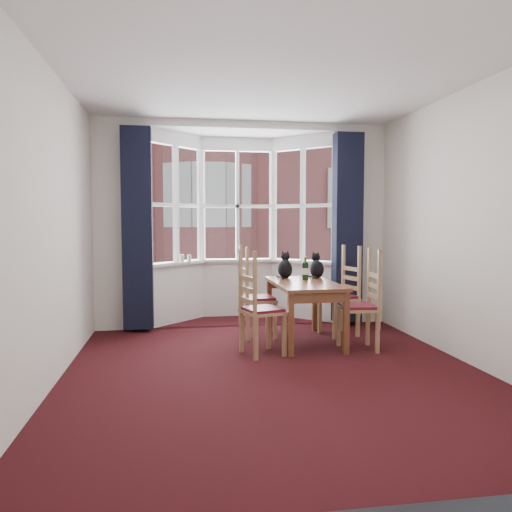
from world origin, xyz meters
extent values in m
plane|color=black|center=(0.00, 0.00, 0.00)|extent=(4.50, 4.50, 0.00)
plane|color=white|center=(0.00, 0.00, 2.80)|extent=(4.50, 4.50, 0.00)
plane|color=silver|center=(-2.00, 0.00, 1.40)|extent=(0.00, 4.50, 4.50)
plane|color=silver|center=(2.00, 0.00, 1.40)|extent=(0.00, 4.50, 4.50)
plane|color=silver|center=(0.00, -2.25, 1.40)|extent=(4.00, 0.00, 4.00)
cube|color=silver|center=(-1.65, 2.25, 1.40)|extent=(0.70, 0.12, 2.80)
cube|color=silver|center=(1.65, 2.25, 1.40)|extent=(0.70, 0.12, 2.80)
cube|color=black|center=(-1.42, 2.07, 1.35)|extent=(0.38, 0.22, 2.60)
cube|color=black|center=(1.42, 2.07, 1.35)|extent=(0.38, 0.22, 2.60)
cube|color=brown|center=(0.58, 1.18, 0.70)|extent=(0.72, 1.34, 0.04)
cube|color=brown|center=(0.27, 0.56, 0.34)|extent=(0.06, 0.06, 0.68)
cube|color=brown|center=(0.27, 1.80, 0.34)|extent=(0.06, 0.06, 0.68)
cube|color=brown|center=(0.89, 0.56, 0.34)|extent=(0.06, 0.06, 0.68)
cube|color=brown|center=(0.89, 1.80, 0.34)|extent=(0.06, 0.06, 0.68)
cube|color=#A47D50|center=(-0.01, 0.71, 0.48)|extent=(0.50, 0.52, 0.06)
cube|color=#5D101C|center=(-0.01, 0.71, 0.49)|extent=(0.45, 0.47, 0.03)
cube|color=#A47D50|center=(0.08, 1.52, 0.48)|extent=(0.44, 0.45, 0.06)
cube|color=#5D101C|center=(0.08, 1.52, 0.49)|extent=(0.39, 0.41, 0.03)
cube|color=#A47D50|center=(1.09, 0.74, 0.48)|extent=(0.43, 0.45, 0.06)
cube|color=#5D101C|center=(1.09, 0.74, 0.49)|extent=(0.39, 0.41, 0.03)
cube|color=#A47D50|center=(1.11, 1.47, 0.48)|extent=(0.49, 0.50, 0.06)
cube|color=#5D101C|center=(1.11, 1.47, 0.49)|extent=(0.44, 0.46, 0.03)
ellipsoid|color=black|center=(0.44, 1.62, 0.84)|extent=(0.24, 0.28, 0.24)
sphere|color=black|center=(0.46, 1.71, 0.99)|extent=(0.14, 0.14, 0.11)
cone|color=black|center=(0.43, 1.71, 1.05)|extent=(0.05, 0.05, 0.05)
cone|color=black|center=(0.49, 1.70, 1.05)|extent=(0.05, 0.05, 0.05)
ellipsoid|color=black|center=(0.85, 1.60, 0.83)|extent=(0.19, 0.24, 0.23)
sphere|color=black|center=(0.86, 1.68, 0.98)|extent=(0.12, 0.12, 0.11)
cone|color=black|center=(0.83, 1.68, 1.03)|extent=(0.04, 0.04, 0.05)
cone|color=black|center=(0.89, 1.68, 1.03)|extent=(0.04, 0.04, 0.05)
cylinder|color=black|center=(0.64, 1.37, 0.83)|extent=(0.07, 0.07, 0.21)
sphere|color=black|center=(0.64, 1.37, 0.93)|extent=(0.07, 0.07, 0.07)
cylinder|color=black|center=(0.64, 1.37, 0.97)|extent=(0.03, 0.03, 0.09)
cylinder|color=gold|center=(0.64, 1.37, 1.00)|extent=(0.03, 0.03, 0.02)
cylinder|color=silver|center=(0.64, 1.37, 0.83)|extent=(0.07, 0.07, 0.08)
cylinder|color=white|center=(-0.85, 2.60, 0.92)|extent=(0.06, 0.06, 0.11)
cylinder|color=white|center=(-0.74, 2.63, 0.92)|extent=(0.06, 0.06, 0.09)
plane|color=#333335|center=(0.00, 32.25, -6.00)|extent=(80.00, 80.00, 0.00)
cube|color=#A65855|center=(0.00, 14.25, 1.00)|extent=(18.00, 6.00, 14.00)
cylinder|color=#A65855|center=(0.00, 11.25, 1.00)|extent=(3.20, 3.20, 14.00)
cube|color=#2D2D33|center=(0.00, 14.25, 8.60)|extent=(18.40, 6.40, 1.20)
camera|label=1|loc=(-0.92, -4.55, 1.45)|focal=35.00mm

